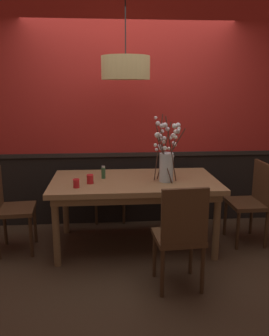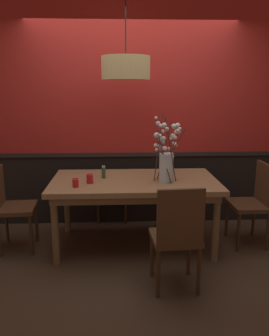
{
  "view_description": "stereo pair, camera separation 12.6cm",
  "coord_description": "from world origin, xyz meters",
  "px_view_note": "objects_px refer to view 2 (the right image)",
  "views": [
    {
      "loc": [
        -0.29,
        -3.59,
        1.73
      ],
      "look_at": [
        0.0,
        0.0,
        0.89
      ],
      "focal_mm": 36.98,
      "sensor_mm": 36.0,
      "label": 1
    },
    {
      "loc": [
        -0.16,
        -3.59,
        1.73
      ],
      "look_at": [
        0.0,
        0.0,
        0.89
      ],
      "focal_mm": 36.98,
      "sensor_mm": 36.0,
      "label": 2
    }
  ],
  "objects_px": {
    "dining_table": "(134,187)",
    "candle_holder_nearer_edge": "(76,183)",
    "chair_head_west_end": "(10,203)",
    "chair_head_east_end": "(255,199)",
    "pendant_lamp": "(126,68)",
    "chair_near_side_right": "(177,233)",
    "chair_far_side_left": "(112,179)",
    "vase_with_blossoms": "(166,160)",
    "candle_holder_nearer_center": "(90,179)",
    "condiment_bottle": "(104,172)"
  },
  "relations": [
    {
      "from": "candle_holder_nearer_center",
      "to": "pendant_lamp",
      "type": "xyz_separation_m",
      "value": [
        0.38,
        0.18,
        1.11
      ]
    },
    {
      "from": "chair_head_east_end",
      "to": "condiment_bottle",
      "type": "bearing_deg",
      "value": 177.54
    },
    {
      "from": "chair_near_side_right",
      "to": "chair_far_side_left",
      "type": "bearing_deg",
      "value": 108.21
    },
    {
      "from": "chair_head_west_end",
      "to": "chair_head_east_end",
      "type": "distance_m",
      "value": 2.67
    },
    {
      "from": "chair_far_side_left",
      "to": "condiment_bottle",
      "type": "bearing_deg",
      "value": -94.89
    },
    {
      "from": "chair_head_east_end",
      "to": "chair_head_west_end",
      "type": "bearing_deg",
      "value": -179.3
    },
    {
      "from": "chair_head_east_end",
      "to": "candle_holder_nearer_center",
      "type": "bearing_deg",
      "value": -176.08
    },
    {
      "from": "chair_far_side_left",
      "to": "chair_head_west_end",
      "type": "bearing_deg",
      "value": -139.58
    },
    {
      "from": "chair_head_east_end",
      "to": "vase_with_blossoms",
      "type": "xyz_separation_m",
      "value": [
        -1.01,
        -0.08,
        0.47
      ]
    },
    {
      "from": "chair_near_side_right",
      "to": "chair_far_side_left",
      "type": "height_order",
      "value": "chair_near_side_right"
    },
    {
      "from": "chair_head_east_end",
      "to": "candle_holder_nearer_edge",
      "type": "xyz_separation_m",
      "value": [
        -1.93,
        -0.26,
        0.29
      ]
    },
    {
      "from": "dining_table",
      "to": "chair_head_east_end",
      "type": "bearing_deg",
      "value": -0.08
    },
    {
      "from": "vase_with_blossoms",
      "to": "chair_head_east_end",
      "type": "bearing_deg",
      "value": 4.79
    },
    {
      "from": "pendant_lamp",
      "to": "vase_with_blossoms",
      "type": "bearing_deg",
      "value": -18.44
    },
    {
      "from": "chair_head_west_end",
      "to": "pendant_lamp",
      "type": "distance_m",
      "value": 1.88
    },
    {
      "from": "chair_head_west_end",
      "to": "chair_near_side_right",
      "type": "bearing_deg",
      "value": -27.67
    },
    {
      "from": "chair_far_side_left",
      "to": "candle_holder_nearer_edge",
      "type": "xyz_separation_m",
      "value": [
        -0.33,
        -1.14,
        0.28
      ]
    },
    {
      "from": "candle_holder_nearer_edge",
      "to": "chair_head_west_end",
      "type": "bearing_deg",
      "value": 162.71
    },
    {
      "from": "chair_near_side_right",
      "to": "chair_head_east_end",
      "type": "relative_size",
      "value": 1.03
    },
    {
      "from": "dining_table",
      "to": "candle_holder_nearer_edge",
      "type": "height_order",
      "value": "candle_holder_nearer_edge"
    },
    {
      "from": "chair_head_west_end",
      "to": "chair_far_side_left",
      "type": "xyz_separation_m",
      "value": [
        1.07,
        0.91,
        0.01
      ]
    },
    {
      "from": "condiment_bottle",
      "to": "chair_near_side_right",
      "type": "bearing_deg",
      "value": -56.07
    },
    {
      "from": "condiment_bottle",
      "to": "pendant_lamp",
      "type": "relative_size",
      "value": 0.14
    },
    {
      "from": "chair_head_west_end",
      "to": "pendant_lamp",
      "type": "bearing_deg",
      "value": 3.94
    },
    {
      "from": "chair_head_east_end",
      "to": "candle_holder_nearer_center",
      "type": "height_order",
      "value": "chair_head_east_end"
    },
    {
      "from": "chair_near_side_right",
      "to": "candle_holder_nearer_center",
      "type": "relative_size",
      "value": 9.92
    },
    {
      "from": "chair_head_east_end",
      "to": "pendant_lamp",
      "type": "distance_m",
      "value": 2.0
    },
    {
      "from": "candle_holder_nearer_edge",
      "to": "chair_near_side_right",
      "type": "bearing_deg",
      "value": -34.81
    },
    {
      "from": "dining_table",
      "to": "chair_head_west_end",
      "type": "relative_size",
      "value": 1.95
    },
    {
      "from": "chair_head_west_end",
      "to": "chair_head_east_end",
      "type": "height_order",
      "value": "chair_head_east_end"
    },
    {
      "from": "chair_near_side_right",
      "to": "candle_holder_nearer_center",
      "type": "bearing_deg",
      "value": 135.44
    },
    {
      "from": "dining_table",
      "to": "candle_holder_nearer_center",
      "type": "xyz_separation_m",
      "value": [
        -0.47,
        -0.13,
        0.13
      ]
    },
    {
      "from": "dining_table",
      "to": "candle_holder_nearer_center",
      "type": "bearing_deg",
      "value": -165.03
    },
    {
      "from": "candle_holder_nearer_edge",
      "to": "chair_head_east_end",
      "type": "bearing_deg",
      "value": 7.72
    },
    {
      "from": "candle_holder_nearer_edge",
      "to": "pendant_lamp",
      "type": "distance_m",
      "value": 1.27
    },
    {
      "from": "chair_head_west_end",
      "to": "candle_holder_nearer_edge",
      "type": "xyz_separation_m",
      "value": [
        0.74,
        -0.23,
        0.28
      ]
    },
    {
      "from": "dining_table",
      "to": "chair_head_west_end",
      "type": "xyz_separation_m",
      "value": [
        -1.34,
        -0.03,
        -0.16
      ]
    },
    {
      "from": "chair_near_side_right",
      "to": "chair_head_west_end",
      "type": "distance_m",
      "value": 1.87
    },
    {
      "from": "candle_holder_nearer_center",
      "to": "pendant_lamp",
      "type": "relative_size",
      "value": 0.1
    },
    {
      "from": "dining_table",
      "to": "condiment_bottle",
      "type": "bearing_deg",
      "value": 168.18
    },
    {
      "from": "candle_holder_nearer_center",
      "to": "pendant_lamp",
      "type": "bearing_deg",
      "value": 24.79
    },
    {
      "from": "vase_with_blossoms",
      "to": "chair_near_side_right",
      "type": "bearing_deg",
      "value": -90.49
    },
    {
      "from": "chair_head_west_end",
      "to": "candle_holder_nearer_center",
      "type": "bearing_deg",
      "value": -5.98
    },
    {
      "from": "vase_with_blossoms",
      "to": "candle_holder_nearer_edge",
      "type": "xyz_separation_m",
      "value": [
        -0.93,
        -0.18,
        -0.19
      ]
    },
    {
      "from": "chair_head_west_end",
      "to": "condiment_bottle",
      "type": "relative_size",
      "value": 6.6
    },
    {
      "from": "dining_table",
      "to": "chair_head_west_end",
      "type": "height_order",
      "value": "chair_head_west_end"
    },
    {
      "from": "vase_with_blossoms",
      "to": "pendant_lamp",
      "type": "xyz_separation_m",
      "value": [
        -0.41,
        0.14,
        0.93
      ]
    },
    {
      "from": "chair_head_east_end",
      "to": "candle_holder_nearer_edge",
      "type": "relative_size",
      "value": 10.5
    },
    {
      "from": "vase_with_blossoms",
      "to": "condiment_bottle",
      "type": "distance_m",
      "value": 0.7
    },
    {
      "from": "chair_head_east_end",
      "to": "pendant_lamp",
      "type": "bearing_deg",
      "value": 177.85
    }
  ]
}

